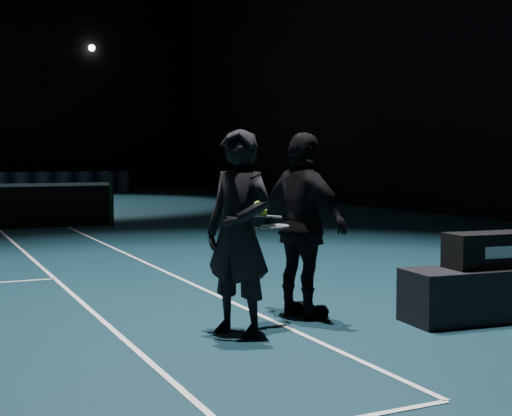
{
  "coord_description": "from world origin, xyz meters",
  "views": [
    {
      "loc": [
        2.65,
        -15.18,
        1.46
      ],
      "look_at": [
        5.26,
        -9.69,
        1.04
      ],
      "focal_mm": 50.0,
      "sensor_mm": 36.0,
      "label": 1
    }
  ],
  "objects_px": {
    "player_bench": "(488,293)",
    "racket_lower": "(275,226)",
    "racket_bag": "(489,250)",
    "racket_upper": "(268,216)",
    "player_b": "(304,225)",
    "player_a": "(239,232)",
    "tennis_balls": "(259,209)"
  },
  "relations": [
    {
      "from": "player_b",
      "to": "player_a",
      "type": "bearing_deg",
      "value": 95.14
    },
    {
      "from": "racket_bag",
      "to": "racket_lower",
      "type": "distance_m",
      "value": 1.97
    },
    {
      "from": "racket_bag",
      "to": "tennis_balls",
      "type": "relative_size",
      "value": 6.6
    },
    {
      "from": "player_a",
      "to": "player_b",
      "type": "height_order",
      "value": "same"
    },
    {
      "from": "player_bench",
      "to": "racket_bag",
      "type": "height_order",
      "value": "racket_bag"
    },
    {
      "from": "racket_bag",
      "to": "racket_upper",
      "type": "xyz_separation_m",
      "value": [
        -1.91,
        0.66,
        0.32
      ]
    },
    {
      "from": "racket_bag",
      "to": "player_a",
      "type": "height_order",
      "value": "player_a"
    },
    {
      "from": "player_a",
      "to": "racket_upper",
      "type": "bearing_deg",
      "value": 87.48
    },
    {
      "from": "player_b",
      "to": "racket_lower",
      "type": "xyz_separation_m",
      "value": [
        -0.37,
        -0.15,
        0.02
      ]
    },
    {
      "from": "racket_lower",
      "to": "racket_upper",
      "type": "height_order",
      "value": "racket_upper"
    },
    {
      "from": "racket_lower",
      "to": "player_b",
      "type": "bearing_deg",
      "value": 0.0
    },
    {
      "from": "player_a",
      "to": "tennis_balls",
      "type": "distance_m",
      "value": 0.31
    },
    {
      "from": "tennis_balls",
      "to": "player_a",
      "type": "bearing_deg",
      "value": -157.05
    },
    {
      "from": "player_a",
      "to": "tennis_balls",
      "type": "bearing_deg",
      "value": 82.89
    },
    {
      "from": "racket_lower",
      "to": "racket_upper",
      "type": "bearing_deg",
      "value": 141.34
    },
    {
      "from": "player_a",
      "to": "racket_upper",
      "type": "relative_size",
      "value": 2.5
    },
    {
      "from": "racket_lower",
      "to": "racket_upper",
      "type": "xyz_separation_m",
      "value": [
        -0.06,
        0.02,
        0.09
      ]
    },
    {
      "from": "racket_lower",
      "to": "tennis_balls",
      "type": "height_order",
      "value": "tennis_balls"
    },
    {
      "from": "player_a",
      "to": "racket_lower",
      "type": "xyz_separation_m",
      "value": [
        0.42,
        0.17,
        0.02
      ]
    },
    {
      "from": "player_a",
      "to": "racket_upper",
      "type": "height_order",
      "value": "player_a"
    },
    {
      "from": "player_b",
      "to": "racket_upper",
      "type": "xyz_separation_m",
      "value": [
        -0.43,
        -0.13,
        0.11
      ]
    },
    {
      "from": "racket_bag",
      "to": "player_a",
      "type": "xyz_separation_m",
      "value": [
        -2.27,
        0.47,
        0.22
      ]
    },
    {
      "from": "player_bench",
      "to": "tennis_balls",
      "type": "height_order",
      "value": "tennis_balls"
    },
    {
      "from": "player_bench",
      "to": "player_b",
      "type": "xyz_separation_m",
      "value": [
        -1.48,
        0.79,
        0.61
      ]
    },
    {
      "from": "racket_lower",
      "to": "racket_bag",
      "type": "bearing_deg",
      "value": -40.94
    },
    {
      "from": "player_bench",
      "to": "racket_lower",
      "type": "distance_m",
      "value": 2.06
    },
    {
      "from": "player_bench",
      "to": "player_b",
      "type": "distance_m",
      "value": 1.78
    },
    {
      "from": "player_b",
      "to": "racket_bag",
      "type": "bearing_deg",
      "value": -134.8
    },
    {
      "from": "player_a",
      "to": "tennis_balls",
      "type": "xyz_separation_m",
      "value": [
        0.23,
        0.1,
        0.18
      ]
    },
    {
      "from": "racket_bag",
      "to": "player_bench",
      "type": "bearing_deg",
      "value": 0.0
    },
    {
      "from": "racket_bag",
      "to": "racket_upper",
      "type": "height_order",
      "value": "racket_upper"
    },
    {
      "from": "racket_lower",
      "to": "tennis_balls",
      "type": "relative_size",
      "value": 5.67
    }
  ]
}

